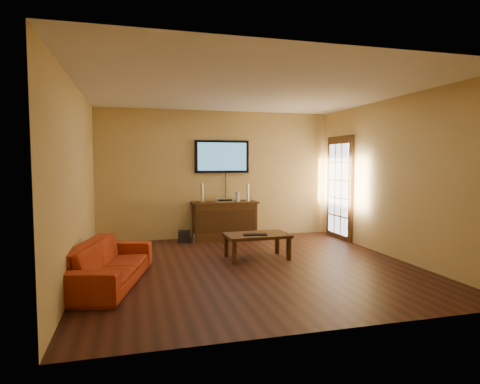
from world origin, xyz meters
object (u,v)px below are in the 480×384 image
object	(u,v)px
speaker_left	(202,194)
bottle	(194,238)
speaker_right	(248,193)
sofa	(109,256)
keyboard	(255,235)
game_console	(237,197)
coffee_table	(257,237)
television	(222,157)
media_console	(224,220)
subwoofer	(184,236)
av_receiver	(224,200)

from	to	relation	value
speaker_left	bottle	bearing A→B (deg)	-129.99
speaker_right	sofa	bearing A→B (deg)	-135.71
keyboard	game_console	bearing A→B (deg)	84.45
coffee_table	game_console	bearing A→B (deg)	86.22
television	keyboard	distance (m)	2.49
coffee_table	game_console	world-z (taller)	game_console
keyboard	coffee_table	bearing A→B (deg)	57.33
media_console	speaker_left	distance (m)	0.74
media_console	subwoofer	size ratio (longest dim) A/B	5.89
media_console	coffee_table	size ratio (longest dim) A/B	1.28
sofa	coffee_table	bearing A→B (deg)	-56.19
bottle	speaker_right	bearing A→B (deg)	9.72
sofa	bottle	size ratio (longest dim) A/B	9.34
game_console	speaker_right	bearing A→B (deg)	-15.28
media_console	bottle	distance (m)	0.78
speaker_right	game_console	distance (m)	0.24
speaker_left	game_console	xyz separation A→B (m)	(0.74, -0.06, -0.08)
av_receiver	keyboard	distance (m)	1.94
sofa	keyboard	bearing A→B (deg)	-57.97
sofa	subwoofer	world-z (taller)	sofa
speaker_right	bottle	xyz separation A→B (m)	(-1.18, -0.20, -0.87)
television	bottle	xyz separation A→B (m)	(-0.68, -0.44, -1.64)
media_console	av_receiver	size ratio (longest dim) A/B	4.04
coffee_table	sofa	world-z (taller)	sofa
media_console	speaker_left	bearing A→B (deg)	175.10
speaker_left	av_receiver	size ratio (longest dim) A/B	1.12
media_console	sofa	xyz separation A→B (m)	(-2.17, -2.62, -0.02)
speaker_right	speaker_left	bearing A→B (deg)	176.53
speaker_left	speaker_right	xyz separation A→B (m)	(0.97, -0.06, -0.01)
sofa	media_console	bearing A→B (deg)	-25.45
sofa	bottle	xyz separation A→B (m)	(1.48, 2.40, -0.28)
speaker_left	av_receiver	bearing A→B (deg)	-5.08
television	game_console	bearing A→B (deg)	-41.11
sofa	speaker_left	distance (m)	3.22
speaker_left	game_console	world-z (taller)	speaker_left
coffee_table	bottle	xyz separation A→B (m)	(-0.84, 1.57, -0.27)
television	game_console	distance (m)	0.91
av_receiver	subwoofer	bearing A→B (deg)	-168.81
media_console	sofa	distance (m)	3.40
coffee_table	speaker_right	distance (m)	1.90
game_console	subwoofer	size ratio (longest dim) A/B	0.84
game_console	av_receiver	bearing A→B (deg)	162.04
speaker_left	av_receiver	xyz separation A→B (m)	(0.46, -0.04, -0.14)
av_receiver	television	bearing A→B (deg)	94.55
media_console	speaker_right	distance (m)	0.75
media_console	keyboard	bearing A→B (deg)	-87.30
television	subwoofer	bearing A→B (deg)	-159.46
game_console	subwoofer	world-z (taller)	game_console
sofa	speaker_right	bearing A→B (deg)	-31.59
speaker_left	speaker_right	bearing A→B (deg)	-3.47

